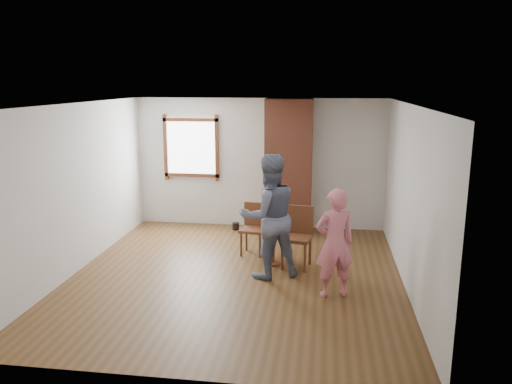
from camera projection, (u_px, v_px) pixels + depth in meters
ground at (236, 276)px, 7.65m from camera, size 5.50×5.50×0.00m
room_shell at (239, 153)px, 7.85m from camera, size 5.04×5.52×2.62m
brick_chimney at (289, 166)px, 9.70m from camera, size 0.90×0.50×2.60m
stoneware_crock at (266, 221)px, 9.90m from camera, size 0.36×0.36×0.41m
dark_pot at (236, 226)px, 10.01m from camera, size 0.19×0.19×0.14m
dining_chair_left at (254, 226)px, 8.59m from camera, size 0.45×0.45×0.87m
dining_chair_right at (298, 233)px, 7.98m from camera, size 0.53×0.53×0.97m
side_table at (273, 240)px, 8.07m from camera, size 0.40×0.40×0.60m
cake_plate at (273, 228)px, 8.03m from camera, size 0.18×0.18×0.01m
cake_slice at (274, 226)px, 8.02m from camera, size 0.08×0.07×0.06m
man at (269, 216)px, 7.46m from camera, size 1.14×1.05×1.89m
person_pink at (335, 243)px, 6.79m from camera, size 0.65×0.53×1.53m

